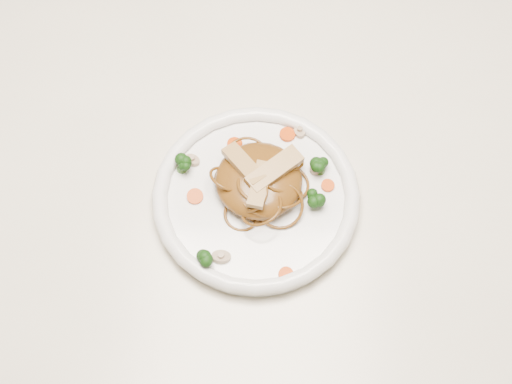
{
  "coord_description": "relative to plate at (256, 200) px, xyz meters",
  "views": [
    {
      "loc": [
        0.01,
        -0.5,
        1.58
      ],
      "look_at": [
        0.01,
        -0.09,
        0.78
      ],
      "focal_mm": 50.27,
      "sensor_mm": 36.0,
      "label": 1
    }
  ],
  "objects": [
    {
      "name": "carrot_4",
      "position": [
        0.04,
        -0.1,
        0.01
      ],
      "size": [
        0.02,
        0.02,
        0.0
      ],
      "primitive_type": "cylinder",
      "rotation": [
        0.0,
        0.0,
        0.34
      ],
      "color": "#BC3706",
      "rests_on": "plate"
    },
    {
      "name": "ground",
      "position": [
        -0.01,
        0.09,
        -0.76
      ],
      "size": [
        4.0,
        4.0,
        0.0
      ],
      "primitive_type": "plane",
      "color": "#52381C",
      "rests_on": "ground"
    },
    {
      "name": "carrot_2",
      "position": [
        0.09,
        0.02,
        0.01
      ],
      "size": [
        0.02,
        0.02,
        0.0
      ],
      "primitive_type": "cylinder",
      "rotation": [
        0.0,
        0.0,
        -0.04
      ],
      "color": "#BC3706",
      "rests_on": "plate"
    },
    {
      "name": "carrot_0",
      "position": [
        0.04,
        0.09,
        0.01
      ],
      "size": [
        0.03,
        0.03,
        0.0
      ],
      "primitive_type": "cylinder",
      "rotation": [
        0.0,
        0.0,
        -0.32
      ],
      "color": "#BC3706",
      "rests_on": "plate"
    },
    {
      "name": "plate",
      "position": [
        0.0,
        0.0,
        0.0
      ],
      "size": [
        0.34,
        0.34,
        0.02
      ],
      "primitive_type": "cylinder",
      "rotation": [
        0.0,
        0.0,
        0.35
      ],
      "color": "white",
      "rests_on": "table"
    },
    {
      "name": "carrot_3",
      "position": [
        -0.03,
        0.08,
        0.01
      ],
      "size": [
        0.03,
        0.03,
        0.0
      ],
      "primitive_type": "cylinder",
      "rotation": [
        0.0,
        0.0,
        -0.39
      ],
      "color": "#BC3706",
      "rests_on": "plate"
    },
    {
      "name": "mushroom_1",
      "position": [
        0.08,
        0.04,
        0.01
      ],
      "size": [
        0.03,
        0.03,
        0.01
      ],
      "primitive_type": "cylinder",
      "rotation": [
        0.0,
        0.0,
        1.11
      ],
      "color": "#BCA88D",
      "rests_on": "plate"
    },
    {
      "name": "mushroom_2",
      "position": [
        -0.08,
        0.05,
        0.01
      ],
      "size": [
        0.03,
        0.03,
        0.01
      ],
      "primitive_type": "cylinder",
      "rotation": [
        0.0,
        0.0,
        -0.58
      ],
      "color": "#BCA88D",
      "rests_on": "plate"
    },
    {
      "name": "table",
      "position": [
        -0.01,
        0.09,
        -0.11
      ],
      "size": [
        1.2,
        0.8,
        0.75
      ],
      "color": "#F1E6CC",
      "rests_on": "ground"
    },
    {
      "name": "chicken_a",
      "position": [
        0.02,
        0.02,
        0.04
      ],
      "size": [
        0.08,
        0.07,
        0.01
      ],
      "primitive_type": "cube",
      "rotation": [
        0.0,
        0.0,
        0.69
      ],
      "color": "tan",
      "rests_on": "noodle_mound"
    },
    {
      "name": "broccoli_3",
      "position": [
        0.07,
        -0.01,
        0.02
      ],
      "size": [
        0.03,
        0.03,
        0.03
      ],
      "primitive_type": null,
      "rotation": [
        0.0,
        0.0,
        0.11
      ],
      "color": "#123B0C",
      "rests_on": "plate"
    },
    {
      "name": "chicken_c",
      "position": [
        0.0,
        -0.0,
        0.04
      ],
      "size": [
        0.03,
        0.07,
        0.01
      ],
      "primitive_type": "cube",
      "rotation": [
        0.0,
        0.0,
        4.51
      ],
      "color": "tan",
      "rests_on": "noodle_mound"
    },
    {
      "name": "broccoli_0",
      "position": [
        0.08,
        0.04,
        0.02
      ],
      "size": [
        0.02,
        0.02,
        0.03
      ],
      "primitive_type": null,
      "rotation": [
        0.0,
        0.0,
        0.1
      ],
      "color": "#123B0C",
      "rests_on": "plate"
    },
    {
      "name": "noodle_mound",
      "position": [
        0.0,
        0.02,
        0.02
      ],
      "size": [
        0.11,
        0.11,
        0.04
      ],
      "primitive_type": "ellipsoid",
      "rotation": [
        0.0,
        0.0,
        -0.02
      ],
      "color": "brown",
      "rests_on": "plate"
    },
    {
      "name": "carrot_1",
      "position": [
        -0.08,
        -0.0,
        0.01
      ],
      "size": [
        0.02,
        0.02,
        0.0
      ],
      "primitive_type": "cylinder",
      "rotation": [
        0.0,
        0.0,
        0.05
      ],
      "color": "#BC3706",
      "rests_on": "plate"
    },
    {
      "name": "broccoli_1",
      "position": [
        -0.1,
        0.04,
        0.02
      ],
      "size": [
        0.03,
        0.03,
        0.03
      ],
      "primitive_type": null,
      "rotation": [
        0.0,
        0.0,
        0.37
      ],
      "color": "#123B0C",
      "rests_on": "plate"
    },
    {
      "name": "mushroom_3",
      "position": [
        0.06,
        0.1,
        0.01
      ],
      "size": [
        0.03,
        0.03,
        0.01
      ],
      "primitive_type": "cylinder",
      "rotation": [
        0.0,
        0.0,
        1.75
      ],
      "color": "#BCA88D",
      "rests_on": "plate"
    },
    {
      "name": "broccoli_2",
      "position": [
        -0.06,
        -0.09,
        0.02
      ],
      "size": [
        0.02,
        0.02,
        0.03
      ],
      "primitive_type": null,
      "rotation": [
        0.0,
        0.0,
        -0.06
      ],
      "color": "#123B0C",
      "rests_on": "plate"
    },
    {
      "name": "mushroom_0",
      "position": [
        -0.04,
        -0.08,
        0.01
      ],
      "size": [
        0.02,
        0.02,
        0.01
      ],
      "primitive_type": "cylinder",
      "rotation": [
        0.0,
        0.0,
        -0.02
      ],
      "color": "#BCA88D",
      "rests_on": "plate"
    },
    {
      "name": "chicken_b",
      "position": [
        -0.02,
        0.03,
        0.04
      ],
      "size": [
        0.06,
        0.07,
        0.01
      ],
      "primitive_type": "cube",
      "rotation": [
        0.0,
        0.0,
        2.23
      ],
      "color": "tan",
      "rests_on": "noodle_mound"
    }
  ]
}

